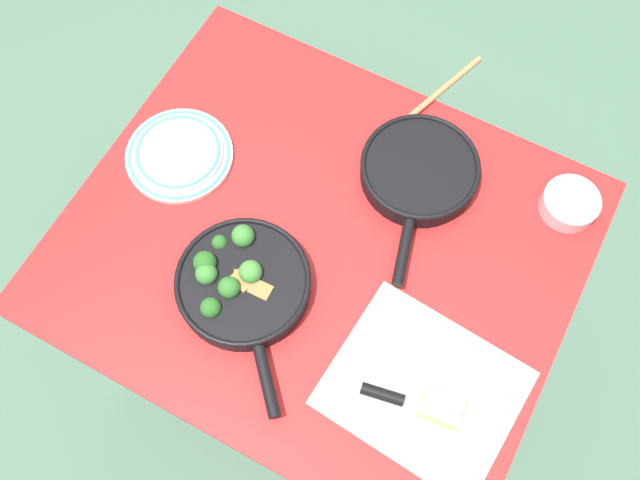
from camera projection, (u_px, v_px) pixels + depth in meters
ground_plane at (320, 341)px, 2.22m from camera, size 14.00×14.00×0.00m
dining_table_red at (320, 261)px, 1.59m from camera, size 1.05×0.89×0.78m
skillet_broccoli at (242, 283)px, 1.44m from camera, size 0.34×0.35×0.08m
skillet_eggs at (419, 171)px, 1.54m from camera, size 0.26×0.40×0.05m
wooden_spoon at (412, 115)px, 1.62m from camera, size 0.14×0.36×0.02m
parchment_sheet at (424, 388)px, 1.38m from camera, size 0.38×0.32×0.00m
grater_knife at (407, 402)px, 1.37m from camera, size 0.26×0.07×0.02m
cheese_block at (442, 408)px, 1.35m from camera, size 0.08×0.07×0.04m
dinner_plate_stack at (179, 154)px, 1.58m from camera, size 0.24×0.24×0.03m
prep_bowl_steel at (570, 204)px, 1.52m from camera, size 0.12×0.12×0.04m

